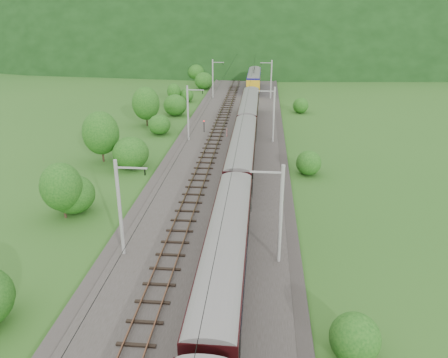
{
  "coord_description": "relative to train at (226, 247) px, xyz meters",
  "views": [
    {
      "loc": [
        4.56,
        -29.65,
        18.99
      ],
      "look_at": [
        0.93,
        11.08,
        2.6
      ],
      "focal_mm": 35.0,
      "sensor_mm": 36.0,
      "label": 1
    }
  ],
  "objects": [
    {
      "name": "railbed",
      "position": [
        -2.4,
        13.61,
        -3.34
      ],
      "size": [
        14.0,
        220.0,
        0.3
      ],
      "primitive_type": "cube",
      "color": "#38332D",
      "rests_on": "ground"
    },
    {
      "name": "overhead_wires",
      "position": [
        -2.4,
        13.61,
        3.61
      ],
      "size": [
        4.83,
        198.0,
        0.03
      ],
      "color": "black",
      "rests_on": "ground"
    },
    {
      "name": "train",
      "position": [
        0.0,
        0.0,
        0.0
      ],
      "size": [
        2.94,
        163.46,
        5.11
      ],
      "color": "black",
      "rests_on": "ground"
    },
    {
      "name": "track_left",
      "position": [
        -4.8,
        13.61,
        -3.12
      ],
      "size": [
        2.4,
        220.0,
        0.27
      ],
      "color": "brown",
      "rests_on": "railbed"
    },
    {
      "name": "track_right",
      "position": [
        0.0,
        13.61,
        -3.12
      ],
      "size": [
        2.4,
        220.0,
        0.27
      ],
      "color": "brown",
      "rests_on": "railbed"
    },
    {
      "name": "hazard_post_far",
      "position": [
        -1.91,
        64.84,
        -2.36
      ],
      "size": [
        0.18,
        0.18,
        1.66
      ],
      "primitive_type": "cylinder",
      "color": "red",
      "rests_on": "railbed"
    },
    {
      "name": "vegetation_right",
      "position": [
        8.74,
        13.22,
        -2.21
      ],
      "size": [
        5.8,
        97.67,
        2.68
      ],
      "color": "#154512",
      "rests_on": "ground"
    },
    {
      "name": "mountain_ridge",
      "position": [
        -122.4,
        303.61,
        -3.49
      ],
      "size": [
        336.0,
        280.0,
        132.0
      ],
      "primitive_type": "ellipsoid",
      "color": "black",
      "rests_on": "ground"
    },
    {
      "name": "signal",
      "position": [
        -6.87,
        39.99,
        -2.11
      ],
      "size": [
        0.2,
        0.2,
        1.85
      ],
      "color": "black",
      "rests_on": "railbed"
    },
    {
      "name": "mountain_main",
      "position": [
        -2.4,
        263.61,
        -3.49
      ],
      "size": [
        504.0,
        360.0,
        244.0
      ],
      "primitive_type": "ellipsoid",
      "color": "black",
      "rests_on": "ground"
    },
    {
      "name": "catenary_left",
      "position": [
        -8.52,
        35.61,
        1.01
      ],
      "size": [
        2.54,
        192.28,
        8.0
      ],
      "color": "gray",
      "rests_on": "railbed"
    },
    {
      "name": "vegetation_left",
      "position": [
        -16.25,
        19.6,
        -0.75
      ],
      "size": [
        12.34,
        143.37,
        7.06
      ],
      "color": "#154512",
      "rests_on": "ground"
    },
    {
      "name": "ground",
      "position": [
        -2.4,
        3.61,
        -3.49
      ],
      "size": [
        600.0,
        600.0,
        0.0
      ],
      "primitive_type": "plane",
      "color": "#28591C",
      "rests_on": "ground"
    },
    {
      "name": "hazard_post_near",
      "position": [
        -3.09,
        37.72,
        -2.52
      ],
      "size": [
        0.14,
        0.14,
        1.34
      ],
      "primitive_type": "cylinder",
      "color": "red",
      "rests_on": "railbed"
    },
    {
      "name": "catenary_right",
      "position": [
        3.72,
        35.61,
        1.01
      ],
      "size": [
        2.54,
        192.28,
        8.0
      ],
      "color": "gray",
      "rests_on": "railbed"
    }
  ]
}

